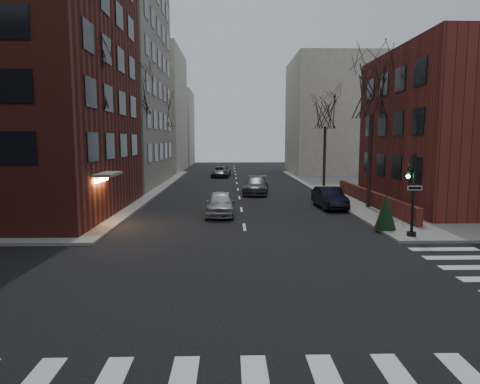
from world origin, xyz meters
name	(u,v)px	position (x,y,z in m)	size (l,w,h in m)	color
ground	(260,317)	(0.00, 0.00, 0.00)	(160.00, 160.00, 0.00)	black
building_left_tan	(69,48)	(-17.00, 34.00, 14.00)	(18.00, 18.00, 28.00)	gray
building_right_brick	(474,129)	(16.50, 19.00, 5.50)	(12.00, 14.00, 11.00)	maroon
low_wall_right	(371,198)	(9.30, 19.00, 0.65)	(0.35, 16.00, 1.00)	maroon
building_distant_la	(136,112)	(-15.00, 55.00, 9.00)	(14.00, 16.00, 18.00)	beige
building_distant_ra	(341,117)	(15.00, 50.00, 8.00)	(14.00, 14.00, 16.00)	beige
building_distant_lb	(166,128)	(-13.00, 72.00, 7.00)	(10.00, 12.00, 14.00)	beige
traffic_signal	(412,200)	(7.94, 8.99, 1.91)	(0.76, 0.44, 4.00)	black
tree_left_a	(89,74)	(-8.80, 14.00, 8.47)	(4.18, 4.18, 10.26)	#2D231C
tree_left_b	(135,91)	(-8.80, 26.00, 8.91)	(4.40, 4.40, 10.80)	#2D231C
tree_left_c	(161,112)	(-8.80, 40.00, 8.03)	(3.96, 3.96, 9.72)	#2D231C
tree_right_a	(372,91)	(8.80, 18.00, 8.03)	(3.96, 3.96, 9.72)	#2D231C
tree_right_b	(326,111)	(8.80, 32.00, 7.59)	(3.74, 3.74, 9.18)	#2D231C
streetlamp_near	(133,147)	(-8.20, 22.00, 4.24)	(0.36, 0.36, 6.28)	black
streetlamp_far	(169,144)	(-8.20, 42.00, 4.24)	(0.36, 0.36, 6.28)	black
parked_sedan	(329,198)	(6.20, 18.47, 0.74)	(1.56, 4.48, 1.48)	black
car_lane_silver	(220,203)	(-1.40, 15.78, 0.76)	(1.80, 4.47, 1.52)	#A8A8AE
car_lane_gray	(256,185)	(1.53, 26.47, 0.76)	(2.13, 5.23, 1.52)	#444349
car_lane_far	(221,172)	(-1.93, 43.87, 0.68)	(2.25, 4.88, 1.36)	#45454A
sandwich_board	(407,212)	(9.63, 13.42, 0.56)	(0.37, 0.51, 0.82)	silver
evergreen_shrub	(386,212)	(7.30, 10.62, 1.06)	(1.10, 1.10, 1.83)	black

